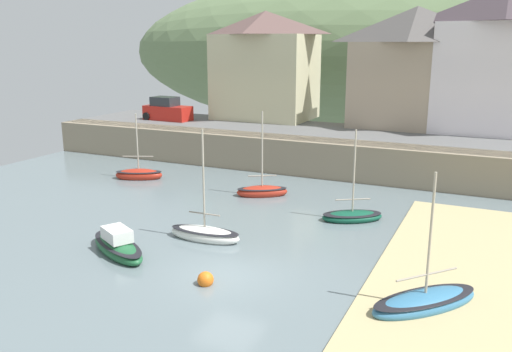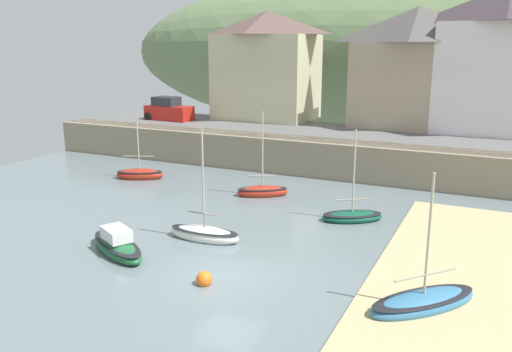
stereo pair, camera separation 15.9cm
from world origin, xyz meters
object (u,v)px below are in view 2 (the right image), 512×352
object	(u,v)px
mooring_buoy	(204,280)
waterfront_building_right	(504,60)
waterfront_building_centre	(415,67)
dinghy_open_wooden	(140,174)
parked_car_near_slipway	(169,110)
sailboat_white_hull	(352,216)
fishing_boat_green	(204,234)
rowboat_small_beached	(262,191)
sailboat_tall_mast	(423,302)
waterfront_building_left	(267,65)
motorboat_with_cabin	(117,246)

from	to	relation	value
mooring_buoy	waterfront_building_right	bearing A→B (deg)	71.16
waterfront_building_right	mooring_buoy	xyz separation A→B (m)	(-8.97, -26.29, -7.42)
waterfront_building_centre	dinghy_open_wooden	distance (m)	21.86
waterfront_building_right	parked_car_near_slipway	bearing A→B (deg)	-169.95
mooring_buoy	sailboat_white_hull	bearing A→B (deg)	72.64
waterfront_building_centre	fishing_boat_green	xyz separation A→B (m)	(-5.38, -22.24, -6.72)
fishing_boat_green	rowboat_small_beached	bearing A→B (deg)	92.21
mooring_buoy	fishing_boat_green	bearing A→B (deg)	120.68
dinghy_open_wooden	parked_car_near_slipway	world-z (taller)	parked_car_near_slipway
dinghy_open_wooden	fishing_boat_green	bearing A→B (deg)	-63.12
dinghy_open_wooden	sailboat_white_hull	xyz separation A→B (m)	(15.09, -2.33, -0.07)
waterfront_building_centre	parked_car_near_slipway	world-z (taller)	waterfront_building_centre
rowboat_small_beached	sailboat_tall_mast	xyz separation A→B (m)	(10.70, -10.19, -0.02)
waterfront_building_left	motorboat_with_cabin	bearing A→B (deg)	-80.21
dinghy_open_wooden	sailboat_white_hull	size ratio (longest dim) A/B	0.94
dinghy_open_wooden	motorboat_with_cabin	world-z (taller)	dinghy_open_wooden
waterfront_building_centre	sailboat_tall_mast	xyz separation A→B (m)	(4.73, -24.76, -6.73)
waterfront_building_right	sailboat_tall_mast	distance (m)	25.85
dinghy_open_wooden	sailboat_white_hull	bearing A→B (deg)	-32.73
waterfront_building_centre	parked_car_near_slipway	size ratio (longest dim) A/B	2.22
waterfront_building_left	rowboat_small_beached	xyz separation A→B (m)	(6.33, -14.57, -6.67)
motorboat_with_cabin	sailboat_white_hull	bearing A→B (deg)	75.11
waterfront_building_right	dinghy_open_wooden	size ratio (longest dim) A/B	2.26
waterfront_building_centre	waterfront_building_right	xyz separation A→B (m)	(6.00, 0.00, 0.62)
waterfront_building_right	parked_car_near_slipway	world-z (taller)	waterfront_building_right
waterfront_building_right	sailboat_white_hull	bearing A→B (deg)	-109.67
waterfront_building_right	motorboat_with_cabin	world-z (taller)	waterfront_building_right
waterfront_building_right	sailboat_white_hull	distance (m)	19.19
waterfront_building_left	fishing_boat_green	distance (m)	24.23
waterfront_building_centre	dinghy_open_wooden	bearing A→B (deg)	-136.37
waterfront_building_left	fishing_boat_green	bearing A→B (deg)	-72.71
waterfront_building_centre	parked_car_near_slipway	xyz separation A→B (m)	(-19.39, -4.50, -3.79)
dinghy_open_wooden	parked_car_near_slipway	xyz separation A→B (m)	(-4.33, 9.86, 2.92)
motorboat_with_cabin	mooring_buoy	bearing A→B (deg)	16.05
sailboat_tall_mast	mooring_buoy	world-z (taller)	sailboat_tall_mast
dinghy_open_wooden	motorboat_with_cabin	bearing A→B (deg)	-80.76
rowboat_small_beached	motorboat_with_cabin	xyz separation A→B (m)	(-1.97, -10.66, 0.04)
waterfront_building_centre	sailboat_tall_mast	world-z (taller)	waterfront_building_centre
parked_car_near_slipway	waterfront_building_right	bearing A→B (deg)	13.29
waterfront_building_centre	rowboat_small_beached	xyz separation A→B (m)	(-5.97, -14.57, -6.71)
rowboat_small_beached	mooring_buoy	bearing A→B (deg)	-106.71
waterfront_building_right	motorboat_with_cabin	distance (m)	29.73
dinghy_open_wooden	parked_car_near_slipway	distance (m)	11.16
sailboat_white_hull	sailboat_tall_mast	bearing A→B (deg)	-92.21
rowboat_small_beached	sailboat_white_hull	distance (m)	6.36
sailboat_white_hull	mooring_buoy	bearing A→B (deg)	-139.76
motorboat_with_cabin	mooring_buoy	xyz separation A→B (m)	(4.97, -1.06, -0.13)
rowboat_small_beached	fishing_boat_green	bearing A→B (deg)	-116.63
waterfront_building_right	parked_car_near_slipway	xyz separation A→B (m)	(-25.39, -4.50, -4.40)
rowboat_small_beached	sailboat_white_hull	size ratio (longest dim) A/B	1.08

